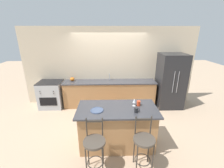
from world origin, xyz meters
TOP-DOWN VIEW (x-y plane):
  - ground_plane at (0.00, 0.00)m, footprint 18.00×18.00m
  - wall_back at (0.00, 0.64)m, footprint 6.00×0.07m
  - back_counter at (0.00, 0.35)m, footprint 3.18×0.63m
  - sink_faucet at (0.00, 0.54)m, footprint 0.02×0.13m
  - kitchen_island at (0.14, -1.68)m, footprint 1.75×0.86m
  - refrigerator at (2.08, 0.24)m, footprint 0.85×0.80m
  - oven_range at (-2.03, 0.29)m, footprint 0.77×0.69m
  - bar_stool_near at (-0.31, -2.38)m, footprint 0.40×0.40m
  - bar_stool_far at (0.59, -2.35)m, footprint 0.40×0.40m
  - dinner_plate at (-0.29, -1.77)m, footprint 0.28×0.28m
  - wine_glass at (0.52, -1.58)m, footprint 0.07×0.07m
  - coffee_mug at (0.52, -1.86)m, footprint 0.12×0.08m
  - tumbler_cup at (0.63, -1.57)m, footprint 0.08×0.08m
  - pumpkin_decoration at (-1.30, 0.43)m, footprint 0.16×0.16m

SIDE VIEW (x-z plane):
  - ground_plane at x=0.00m, z-range 0.00..0.00m
  - back_counter at x=0.00m, z-range 0.00..0.91m
  - oven_range at x=-2.03m, z-range 0.00..0.92m
  - kitchen_island at x=0.14m, z-range 0.00..0.96m
  - bar_stool_near at x=-0.31m, z-range 0.03..1.12m
  - bar_stool_far at x=0.59m, z-range 0.03..1.12m
  - refrigerator at x=2.08m, z-range 0.00..1.85m
  - pumpkin_decoration at x=-1.30m, z-range 0.89..1.04m
  - dinner_plate at x=-0.29m, z-range 0.96..0.98m
  - coffee_mug at x=0.52m, z-range 0.96..1.06m
  - tumbler_cup at x=0.63m, z-range 0.96..1.07m
  - sink_faucet at x=0.00m, z-range 0.93..1.15m
  - wine_glass at x=0.52m, z-range 1.00..1.17m
  - wall_back at x=0.00m, z-range 0.00..2.70m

